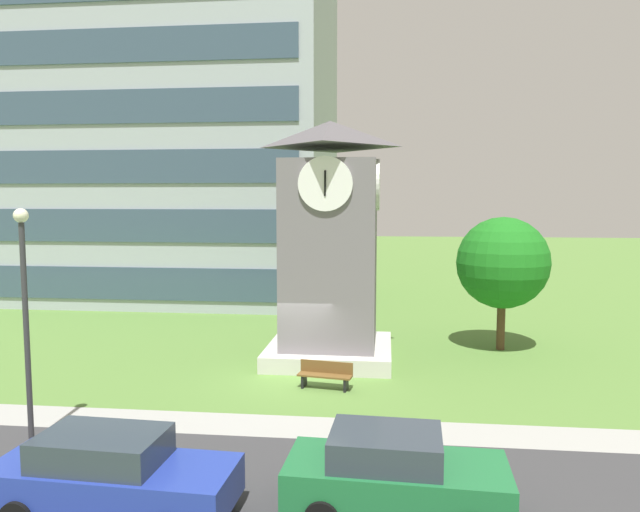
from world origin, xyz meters
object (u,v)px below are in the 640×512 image
at_px(street_lamp, 25,300).
at_px(parked_car_green, 394,473).
at_px(parked_car_blue, 111,474).
at_px(park_bench, 325,375).
at_px(clock_tower, 330,256).
at_px(tree_by_building, 503,263).

height_order(street_lamp, parked_car_green, street_lamp).
distance_m(parked_car_blue, parked_car_green, 5.56).
height_order(park_bench, parked_car_blue, parked_car_blue).
relative_size(clock_tower, parked_car_green, 2.07).
bearing_deg(tree_by_building, clock_tower, -162.02).
bearing_deg(parked_car_blue, park_bench, 68.16).
distance_m(park_bench, tree_by_building, 9.49).
xyz_separation_m(parked_car_blue, parked_car_green, (5.52, 0.68, -0.00)).
bearing_deg(clock_tower, park_bench, -87.01).
xyz_separation_m(clock_tower, park_bench, (0.19, -3.65, -3.61)).
height_order(park_bench, parked_car_green, parked_car_green).
bearing_deg(street_lamp, parked_car_green, -15.24).
bearing_deg(tree_by_building, street_lamp, -141.23).
relative_size(street_lamp, parked_car_green, 1.36).
height_order(clock_tower, parked_car_blue, clock_tower).
distance_m(street_lamp, parked_car_green, 10.00).
height_order(street_lamp, parked_car_blue, street_lamp).
distance_m(clock_tower, street_lamp, 11.23).
xyz_separation_m(clock_tower, parked_car_blue, (-3.18, -12.05, -3.21)).
height_order(clock_tower, tree_by_building, clock_tower).
relative_size(park_bench, tree_by_building, 0.34).
bearing_deg(street_lamp, park_bench, 36.27).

